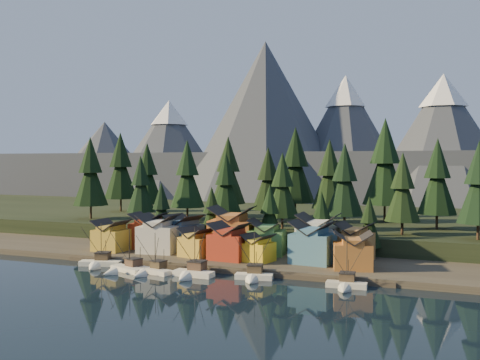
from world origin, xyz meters
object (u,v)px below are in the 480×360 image
at_px(boat_4, 253,269).
at_px(boat_1, 124,263).
at_px(boat_2, 150,266).
at_px(house_back_0, 149,230).
at_px(house_front_0, 111,235).
at_px(house_front_1, 159,232).
at_px(house_back_1, 184,231).
at_px(boat_6, 346,278).
at_px(boat_0, 99,258).
at_px(boat_3, 191,266).

bearing_deg(boat_4, boat_1, 175.39).
height_order(boat_2, boat_4, boat_4).
relative_size(boat_1, house_back_0, 1.10).
distance_m(boat_4, house_front_0, 46.68).
bearing_deg(house_back_0, boat_1, -78.83).
bearing_deg(boat_1, house_back_0, 128.36).
distance_m(boat_1, house_front_1, 19.40).
relative_size(house_front_0, house_back_1, 0.85).
height_order(boat_4, boat_6, boat_4).
xyz_separation_m(boat_4, house_back_0, (-38.02, 19.99, 4.30)).
height_order(boat_0, boat_2, boat_0).
bearing_deg(house_back_0, boat_4, -35.21).
relative_size(boat_4, boat_6, 1.06).
height_order(boat_4, house_back_0, house_back_0).
bearing_deg(boat_1, boat_3, 23.42).
bearing_deg(house_back_1, house_front_1, -106.57).
relative_size(boat_6, house_back_0, 1.06).
relative_size(boat_2, house_back_1, 1.02).
height_order(boat_3, house_back_0, house_back_0).
bearing_deg(boat_6, boat_4, 174.98).
height_order(boat_0, house_front_1, house_front_1).
xyz_separation_m(house_front_0, house_back_0, (6.84, 7.59, 0.75)).
distance_m(boat_3, boat_6, 33.16).
relative_size(house_back_0, house_back_1, 0.98).
bearing_deg(boat_1, boat_4, 26.70).
xyz_separation_m(house_front_0, house_back_1, (16.78, 9.24, 0.58)).
distance_m(boat_3, boat_4, 13.65).
xyz_separation_m(boat_4, boat_6, (19.68, -0.33, -0.18)).
height_order(boat_0, house_back_0, house_back_0).
bearing_deg(house_front_1, boat_2, -72.08).
distance_m(boat_6, house_front_1, 53.99).
distance_m(house_front_0, house_back_0, 10.24).
xyz_separation_m(boat_1, boat_3, (16.63, 1.08, 0.37)).
height_order(boat_1, house_back_1, house_back_1).
bearing_deg(boat_0, house_back_0, 69.35).
bearing_deg(house_front_1, boat_3, -50.91).
xyz_separation_m(boat_3, boat_4, (13.40, 2.61, -0.16)).
bearing_deg(house_back_0, boat_0, -101.36).
bearing_deg(house_front_0, house_back_1, 31.30).
height_order(boat_0, house_back_1, house_back_1).
bearing_deg(boat_6, boat_1, 179.81).
relative_size(boat_3, boat_6, 1.15).
xyz_separation_m(house_front_1, house_back_0, (-6.16, 4.94, -0.18)).
xyz_separation_m(boat_0, boat_1, (9.37, -3.40, -0.10)).
relative_size(boat_0, boat_3, 0.96).
bearing_deg(boat_2, boat_6, 16.22).
relative_size(boat_3, house_front_0, 1.41).
height_order(boat_6, house_back_1, house_back_1).
relative_size(boat_6, house_back_1, 1.04).
relative_size(boat_3, house_back_0, 1.21).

